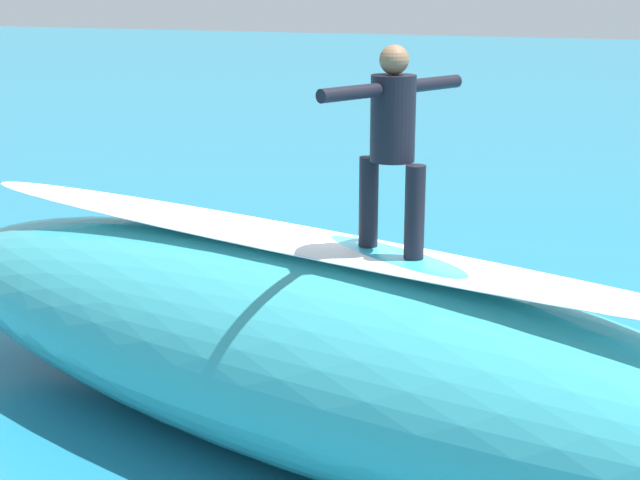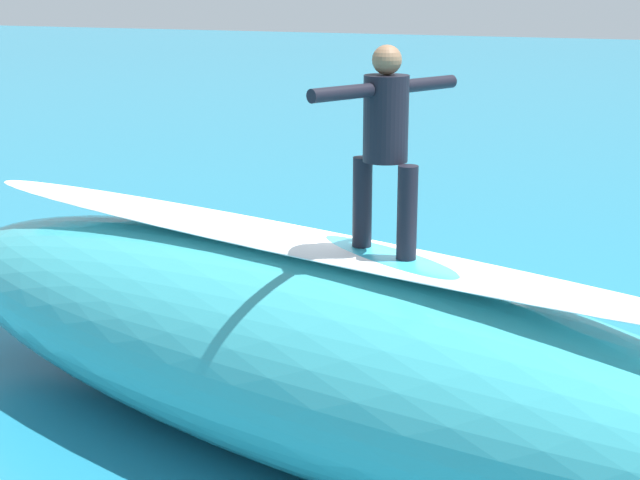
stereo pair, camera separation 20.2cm
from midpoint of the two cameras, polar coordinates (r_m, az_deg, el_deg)
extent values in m
plane|color=teal|center=(9.33, 4.22, -8.63)|extent=(120.00, 120.00, 0.00)
ellipsoid|color=teal|center=(7.76, -2.22, -6.58)|extent=(9.09, 4.19, 1.77)
ellipsoid|color=white|center=(7.46, -2.29, 0.03)|extent=(7.47, 2.54, 0.08)
ellipsoid|color=#33B2D1|center=(6.97, 3.43, -1.06)|extent=(1.93, 1.22, 0.09)
cylinder|color=black|center=(7.02, 2.13, 2.31)|extent=(0.15, 0.15, 0.68)
cylinder|color=black|center=(6.72, 4.89, 1.68)|extent=(0.15, 0.15, 0.68)
cylinder|color=black|center=(6.75, 3.57, 7.34)|extent=(0.43, 0.43, 0.61)
sphere|color=#936B4C|center=(6.71, 3.63, 10.83)|extent=(0.21, 0.21, 0.21)
cylinder|color=black|center=(6.41, 0.92, 8.88)|extent=(0.32, 0.54, 0.10)
cylinder|color=black|center=(7.05, 6.05, 9.39)|extent=(0.32, 0.54, 0.10)
ellipsoid|color=yellow|center=(11.79, -3.01, -3.16)|extent=(2.39, 1.70, 0.09)
cylinder|color=black|center=(11.73, -3.03, -2.28)|extent=(0.85, 0.66, 0.29)
sphere|color=tan|center=(11.77, -0.61, -1.92)|extent=(0.20, 0.20, 0.20)
cylinder|color=black|center=(11.64, -6.65, -2.92)|extent=(0.65, 0.45, 0.13)
cylinder|color=black|center=(11.80, -6.67, -2.67)|extent=(0.65, 0.45, 0.13)
ellipsoid|color=white|center=(8.41, 4.16, -11.06)|extent=(1.32, 1.31, 0.10)
ellipsoid|color=white|center=(8.98, -1.56, -9.06)|extent=(0.99, 0.98, 0.14)
camera|label=1|loc=(0.10, -90.63, -0.17)|focal=52.92mm
camera|label=2|loc=(0.10, 89.37, 0.17)|focal=52.92mm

